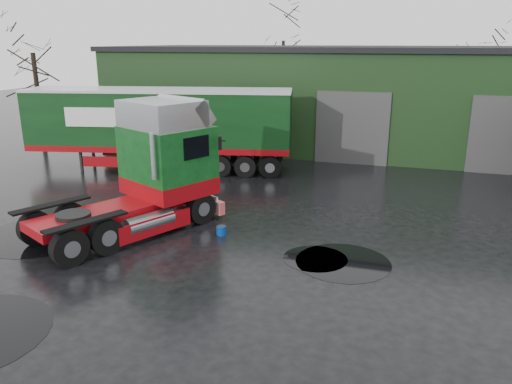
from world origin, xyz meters
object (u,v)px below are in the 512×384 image
warehouse (364,96)px  trailer_left (160,130)px  tree_left (36,82)px  tree_back_b (479,79)px  tree_back_a (283,63)px  hero_tractor (119,171)px  wash_bucket (221,231)px

warehouse → trailer_left: warehouse is taller
tree_left → tree_back_b: (27.00, 18.00, -0.50)m
trailer_left → tree_left: size_ratio=1.63×
tree_left → tree_back_a: (11.00, 18.00, 0.50)m
hero_tractor → trailer_left: 9.26m
trailer_left → hero_tractor: bearing=-173.0°
trailer_left → tree_left: tree_left is taller
warehouse → tree_back_b: bearing=51.3°
tree_back_b → trailer_left: bearing=-130.6°
trailer_left → warehouse: bearing=-54.4°
warehouse → wash_bucket: bearing=-99.6°
trailer_left → tree_back_a: tree_back_a is taller
wash_bucket → tree_back_b: (11.09, 28.28, 3.59)m
trailer_left → tree_left: (-9.50, 2.39, 2.09)m
hero_tractor → warehouse: bearing=98.0°
hero_tractor → tree_back_a: bearing=119.7°
tree_left → tree_back_b: size_ratio=1.13×
warehouse → hero_tractor: bearing=-108.7°
wash_bucket → tree_back_a: tree_back_a is taller
hero_tractor → trailer_left: (-3.00, 8.76, -0.16)m
hero_tractor → tree_left: tree_left is taller
wash_bucket → warehouse: bearing=80.4°
tree_left → tree_back_a: size_ratio=0.89×
warehouse → tree_left: tree_left is taller
hero_tractor → tree_back_a: (-1.50, 29.15, 2.43)m
trailer_left → wash_bucket: size_ratio=40.43×
warehouse → tree_back_b: (8.00, 10.00, 0.59)m
tree_back_a → tree_left: bearing=-121.4°
hero_tractor → wash_bucket: 4.13m
warehouse → trailer_left: 14.12m
hero_tractor → wash_bucket: hero_tractor is taller
tree_left → trailer_left: bearing=-14.1°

